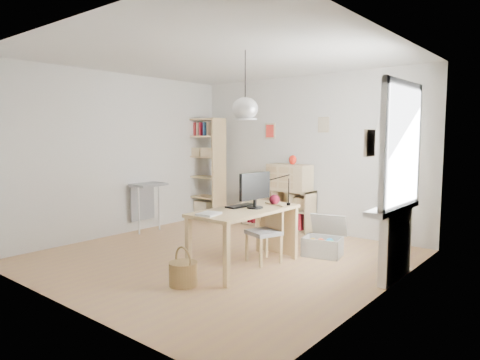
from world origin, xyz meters
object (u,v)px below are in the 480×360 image
Objects in this scene: desk at (245,216)px; drawer_chest at (289,177)px; cube_shelf at (278,211)px; monitor at (255,188)px; tall_bookshelf at (205,165)px; chair at (267,229)px; storage_chest at (324,243)px.

drawer_chest is (-0.75, 2.19, 0.29)m from desk.
drawer_chest is (0.27, -0.04, 0.64)m from cube_shelf.
tall_bookshelf is at bearing 150.62° from monitor.
cube_shelf is at bearing 138.81° from chair.
storage_chest is 1.82m from drawer_chest.
chair is (0.08, 0.37, -0.22)m from desk.
monitor is 2.22m from drawer_chest.
storage_chest is at bearing -36.97° from drawer_chest.
desk is 2.48m from cube_shelf.
chair is at bearing 77.87° from desk.
tall_bookshelf reaches higher than chair.
desk is 2.33m from drawer_chest.
monitor is 0.67× the size of drawer_chest.
cube_shelf is 2.68× the size of monitor.
monitor reaches higher than chair.
cube_shelf is 2.06× the size of storage_chest.
monitor is (-0.45, -1.00, 0.83)m from storage_chest.
tall_bookshelf is (-1.56, -0.28, 0.79)m from cube_shelf.
desk is 1.95× the size of chair.
tall_bookshelf is at bearing 167.54° from chair.
monitor reaches higher than cube_shelf.
monitor reaches higher than storage_chest.
desk is 1.93× the size of drawer_chest.
storage_chest is at bearing 70.77° from monitor.
storage_chest is 1.38m from monitor.
desk is at bearing -127.30° from storage_chest.
desk is 0.38m from monitor.
tall_bookshelf is (-2.59, 1.95, 0.43)m from desk.
cube_shelf is 2.47m from monitor.
tall_bookshelf reaches higher than cube_shelf.
drawer_chest reaches higher than cube_shelf.
tall_bookshelf is at bearing -169.45° from drawer_chest.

